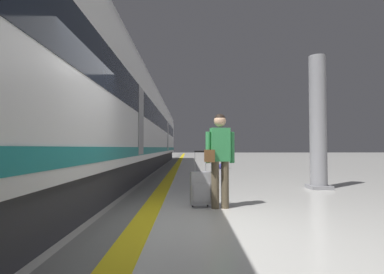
{
  "coord_description": "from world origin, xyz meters",
  "views": [
    {
      "loc": [
        0.15,
        -4.35,
        1.11
      ],
      "look_at": [
        0.27,
        4.34,
        1.42
      ],
      "focal_mm": 27.7,
      "sensor_mm": 36.0,
      "label": 1
    }
  ],
  "objects_px": {
    "passenger_near": "(216,151)",
    "platform_pillar": "(318,125)",
    "rolling_suitcase_foreground": "(201,188)",
    "traveller_foreground": "(219,153)",
    "high_speed_train": "(128,118)",
    "duffel_bag_near": "(223,166)"
  },
  "relations": [
    {
      "from": "passenger_near",
      "to": "platform_pillar",
      "type": "distance_m",
      "value": 7.58
    },
    {
      "from": "rolling_suitcase_foreground",
      "to": "passenger_near",
      "type": "xyz_separation_m",
      "value": [
        1.2,
        9.65,
        0.59
      ]
    },
    {
      "from": "platform_pillar",
      "to": "traveller_foreground",
      "type": "bearing_deg",
      "value": -139.62
    },
    {
      "from": "high_speed_train",
      "to": "rolling_suitcase_foreground",
      "type": "height_order",
      "value": "high_speed_train"
    },
    {
      "from": "high_speed_train",
      "to": "duffel_bag_near",
      "type": "relative_size",
      "value": 78.54
    },
    {
      "from": "rolling_suitcase_foreground",
      "to": "passenger_near",
      "type": "bearing_deg",
      "value": 82.9
    },
    {
      "from": "traveller_foreground",
      "to": "duffel_bag_near",
      "type": "bearing_deg",
      "value": 82.92
    },
    {
      "from": "high_speed_train",
      "to": "passenger_near",
      "type": "bearing_deg",
      "value": 13.45
    },
    {
      "from": "duffel_bag_near",
      "to": "traveller_foreground",
      "type": "bearing_deg",
      "value": -97.08
    },
    {
      "from": "rolling_suitcase_foreground",
      "to": "duffel_bag_near",
      "type": "bearing_deg",
      "value": 80.87
    },
    {
      "from": "platform_pillar",
      "to": "rolling_suitcase_foreground",
      "type": "bearing_deg",
      "value": -143.79
    },
    {
      "from": "traveller_foreground",
      "to": "passenger_near",
      "type": "height_order",
      "value": "traveller_foreground"
    },
    {
      "from": "traveller_foreground",
      "to": "passenger_near",
      "type": "xyz_separation_m",
      "value": [
        0.87,
        9.75,
        -0.05
      ]
    },
    {
      "from": "high_speed_train",
      "to": "platform_pillar",
      "type": "relative_size",
      "value": 9.6
    },
    {
      "from": "traveller_foreground",
      "to": "duffel_bag_near",
      "type": "relative_size",
      "value": 3.93
    },
    {
      "from": "passenger_near",
      "to": "platform_pillar",
      "type": "xyz_separation_m",
      "value": [
        2.08,
        -7.25,
        0.78
      ]
    },
    {
      "from": "duffel_bag_near",
      "to": "platform_pillar",
      "type": "distance_m",
      "value": 7.45
    },
    {
      "from": "rolling_suitcase_foreground",
      "to": "platform_pillar",
      "type": "height_order",
      "value": "platform_pillar"
    },
    {
      "from": "high_speed_train",
      "to": "duffel_bag_near",
      "type": "height_order",
      "value": "high_speed_train"
    },
    {
      "from": "duffel_bag_near",
      "to": "platform_pillar",
      "type": "height_order",
      "value": "platform_pillar"
    },
    {
      "from": "high_speed_train",
      "to": "duffel_bag_near",
      "type": "bearing_deg",
      "value": 10.41
    },
    {
      "from": "traveller_foreground",
      "to": "duffel_bag_near",
      "type": "xyz_separation_m",
      "value": [
        1.19,
        9.58,
        -0.85
      ]
    }
  ]
}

